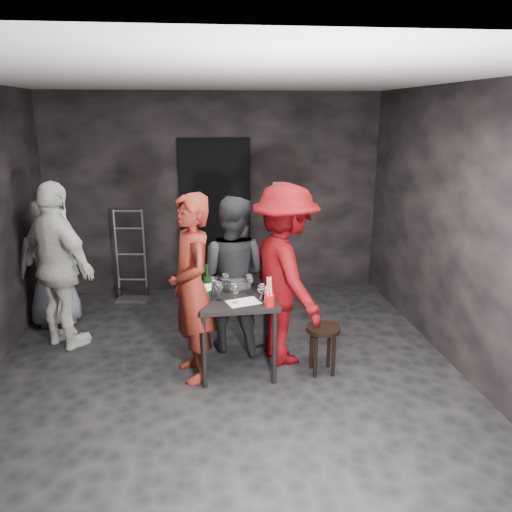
{
  "coord_description": "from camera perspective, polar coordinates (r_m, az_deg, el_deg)",
  "views": [
    {
      "loc": [
        -0.2,
        -4.28,
        2.42
      ],
      "look_at": [
        0.31,
        0.25,
        1.11
      ],
      "focal_mm": 35.0,
      "sensor_mm": 36.0,
      "label": 1
    }
  ],
  "objects": [
    {
      "name": "tasting_table",
      "position": [
        4.76,
        -2.24,
        -5.77
      ],
      "size": [
        0.72,
        0.72,
        0.75
      ],
      "rotation": [
        0.0,
        0.0,
        0.04
      ],
      "color": "black",
      "rests_on": "floor"
    },
    {
      "name": "wine_glass_e",
      "position": [
        4.57,
        0.63,
        -4.13
      ],
      "size": [
        0.09,
        0.09,
        0.19
      ],
      "primitive_type": null,
      "rotation": [
        0.0,
        0.0,
        -0.26
      ],
      "color": "white",
      "rests_on": "tasting_table"
    },
    {
      "name": "wine_glass_c",
      "position": [
        4.82,
        -3.5,
        -2.98
      ],
      "size": [
        0.08,
        0.08,
        0.2
      ],
      "primitive_type": null,
      "rotation": [
        0.0,
        0.0,
        -0.06
      ],
      "color": "white",
      "rests_on": "tasting_table"
    },
    {
      "name": "man_maroon",
      "position": [
        4.83,
        3.36,
        -0.19
      ],
      "size": [
        1.03,
        1.52,
        2.15
      ],
      "primitive_type": "imported",
      "rotation": [
        0.0,
        0.0,
        1.88
      ],
      "color": "#5D0509",
      "rests_on": "floor"
    },
    {
      "name": "ceiling",
      "position": [
        4.3,
        -3.95,
        19.75
      ],
      "size": [
        4.5,
        5.0,
        0.02
      ],
      "primitive_type": "cube",
      "color": "silver",
      "rests_on": "ground"
    },
    {
      "name": "hand_truck",
      "position": [
        6.92,
        -13.97,
        -2.97
      ],
      "size": [
        0.4,
        0.34,
        1.21
      ],
      "rotation": [
        0.0,
        0.0,
        -0.13
      ],
      "color": "#B2B2B7",
      "rests_on": "floor"
    },
    {
      "name": "doorway",
      "position": [
        6.86,
        -4.63,
        4.49
      ],
      "size": [
        0.95,
        0.1,
        2.1
      ],
      "primitive_type": "cube",
      "color": "black",
      "rests_on": "ground"
    },
    {
      "name": "wine_glass_f",
      "position": [
        4.77,
        -0.77,
        -3.15
      ],
      "size": [
        0.09,
        0.09,
        0.2
      ],
      "primitive_type": null,
      "rotation": [
        0.0,
        0.0,
        0.18
      ],
      "color": "white",
      "rests_on": "tasting_table"
    },
    {
      "name": "wine_glass_d",
      "position": [
        4.54,
        -2.38,
        -4.16
      ],
      "size": [
        0.09,
        0.09,
        0.21
      ],
      "primitive_type": null,
      "rotation": [
        0.0,
        0.0,
        -0.08
      ],
      "color": "white",
      "rests_on": "tasting_table"
    },
    {
      "name": "bystander_grey",
      "position": [
        6.22,
        -22.35,
        -0.63
      ],
      "size": [
        0.84,
        0.63,
        1.53
      ],
      "primitive_type": "imported",
      "rotation": [
        0.0,
        0.0,
        3.48
      ],
      "color": "slate",
      "rests_on": "floor"
    },
    {
      "name": "woman_black",
      "position": [
        5.12,
        -2.74,
        -1.36
      ],
      "size": [
        0.98,
        0.78,
        1.78
      ],
      "primitive_type": "imported",
      "rotation": [
        0.0,
        0.0,
        2.72
      ],
      "color": "#262529",
      "rests_on": "floor"
    },
    {
      "name": "wallbox_upper",
      "position": [
        6.88,
        2.45,
        7.94
      ],
      "size": [
        0.12,
        0.06,
        0.12
      ],
      "primitive_type": "cube",
      "color": "#B7B7B2",
      "rests_on": "wall_back"
    },
    {
      "name": "breadstick_cup",
      "position": [
        4.46,
        1.54,
        -4.14
      ],
      "size": [
        0.09,
        0.09,
        0.29
      ],
      "rotation": [
        0.0,
        0.0,
        0.28
      ],
      "color": "#B80B0F",
      "rests_on": "tasting_table"
    },
    {
      "name": "stool",
      "position": [
        4.85,
        7.65,
        -9.17
      ],
      "size": [
        0.32,
        0.32,
        0.47
      ],
      "rotation": [
        0.0,
        0.0,
        -0.02
      ],
      "color": "black",
      "rests_on": "floor"
    },
    {
      "name": "reserved_card",
      "position": [
        4.69,
        0.87,
        -4.14
      ],
      "size": [
        0.13,
        0.15,
        0.1
      ],
      "primitive_type": null,
      "rotation": [
        0.0,
        0.0,
        -0.39
      ],
      "color": "white",
      "rests_on": "tasting_table"
    },
    {
      "name": "tasting_mat",
      "position": [
        4.59,
        -1.48,
        -5.29
      ],
      "size": [
        0.34,
        0.27,
        0.0
      ],
      "primitive_type": "cube",
      "rotation": [
        0.0,
        0.0,
        0.31
      ],
      "color": "white",
      "rests_on": "tasting_table"
    },
    {
      "name": "wallbox_lower",
      "position": [
        6.92,
        4.09,
        7.55
      ],
      "size": [
        0.1,
        0.06,
        0.14
      ],
      "primitive_type": "cube",
      "color": "#B7B7B2",
      "rests_on": "wall_back"
    },
    {
      "name": "floor",
      "position": [
        4.92,
        -3.34,
        -13.42
      ],
      "size": [
        4.5,
        5.0,
        0.02
      ],
      "primitive_type": "cube",
      "color": "black",
      "rests_on": "ground"
    },
    {
      "name": "wall_back",
      "position": [
        6.87,
        -4.71,
        7.04
      ],
      "size": [
        4.5,
        0.04,
        2.7
      ],
      "primitive_type": "cube",
      "color": "black",
      "rests_on": "ground"
    },
    {
      "name": "wine_glass_a",
      "position": [
        4.62,
        -4.26,
        -3.91
      ],
      "size": [
        0.08,
        0.08,
        0.19
      ],
      "primitive_type": null,
      "rotation": [
        0.0,
        0.0,
        -0.03
      ],
      "color": "white",
      "rests_on": "tasting_table"
    },
    {
      "name": "wine_glass_b",
      "position": [
        4.71,
        -4.86,
        -3.42
      ],
      "size": [
        0.1,
        0.1,
        0.21
      ],
      "primitive_type": null,
      "rotation": [
        0.0,
        0.0,
        0.24
      ],
      "color": "white",
      "rests_on": "tasting_table"
    },
    {
      "name": "server_red",
      "position": [
        4.55,
        -7.42,
        -1.98
      ],
      "size": [
        0.68,
        0.86,
        2.05
      ],
      "primitive_type": "imported",
      "rotation": [
        0.0,
        0.0,
        -1.28
      ],
      "color": "maroon",
      "rests_on": "floor"
    },
    {
      "name": "wall_right",
      "position": [
        5.05,
        22.83,
        2.55
      ],
      "size": [
        0.04,
        5.0,
        2.7
      ],
      "primitive_type": "cube",
      "color": "black",
      "rests_on": "ground"
    },
    {
      "name": "bystander_cream",
      "position": [
        5.51,
        -21.75,
        0.46
      ],
      "size": [
        1.32,
        1.24,
        2.1
      ],
      "primitive_type": "imported",
      "rotation": [
        0.0,
        0.0,
        2.44
      ],
      "color": "silver",
      "rests_on": "floor"
    },
    {
      "name": "wall_front",
      "position": [
        2.09,
        0.06,
        -14.8
      ],
      "size": [
        4.5,
        0.04,
        2.7
      ],
      "primitive_type": "cube",
      "color": "black",
      "rests_on": "ground"
    },
    {
      "name": "wine_bottle",
      "position": [
        4.65,
        -5.59,
        -3.46
      ],
      "size": [
        0.08,
        0.08,
        0.32
      ],
      "rotation": [
        0.0,
        0.0,
        0.02
      ],
      "color": "black",
      "rests_on": "tasting_table"
    }
  ]
}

